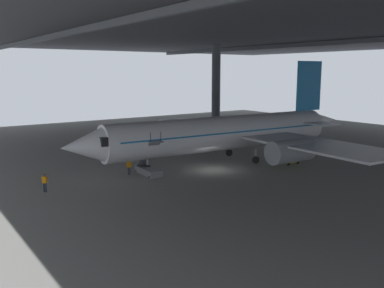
# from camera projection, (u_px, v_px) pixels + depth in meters

# --- Properties ---
(ground_plane) EXTENTS (110.00, 110.00, 0.00)m
(ground_plane) POSITION_uv_depth(u_px,v_px,m) (213.00, 170.00, 47.89)
(ground_plane) COLOR gray
(hangar_structure) EXTENTS (121.00, 99.00, 17.36)m
(hangar_structure) POSITION_uv_depth(u_px,v_px,m) (299.00, 27.00, 52.97)
(hangar_structure) COLOR #4C4F54
(hangar_structure) RESTS_ON ground_plane
(airplane_main) EXTENTS (39.32, 40.73, 12.57)m
(airplane_main) POSITION_uv_depth(u_px,v_px,m) (227.00, 133.00, 51.72)
(airplane_main) COLOR white
(airplane_main) RESTS_ON ground_plane
(boarding_stairs) EXTENTS (4.50, 1.73, 4.89)m
(boarding_stairs) POSITION_uv_depth(u_px,v_px,m) (149.00, 168.00, 45.73)
(boarding_stairs) COLOR slate
(boarding_stairs) RESTS_ON ground_plane
(crew_worker_near_nose) EXTENTS (0.40, 0.44, 1.75)m
(crew_worker_near_nose) POSITION_uv_depth(u_px,v_px,m) (45.00, 182.00, 38.91)
(crew_worker_near_nose) COLOR #232838
(crew_worker_near_nose) RESTS_ON ground_plane
(crew_worker_by_stairs) EXTENTS (0.27, 0.54, 1.68)m
(crew_worker_by_stairs) POSITION_uv_depth(u_px,v_px,m) (129.00, 166.00, 45.47)
(crew_worker_by_stairs) COLOR #232838
(crew_worker_by_stairs) RESTS_ON ground_plane
(baggage_tug) EXTENTS (1.33, 2.23, 0.90)m
(baggage_tug) POSITION_uv_depth(u_px,v_px,m) (290.00, 160.00, 50.96)
(baggage_tug) COLOR yellow
(baggage_tug) RESTS_ON ground_plane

